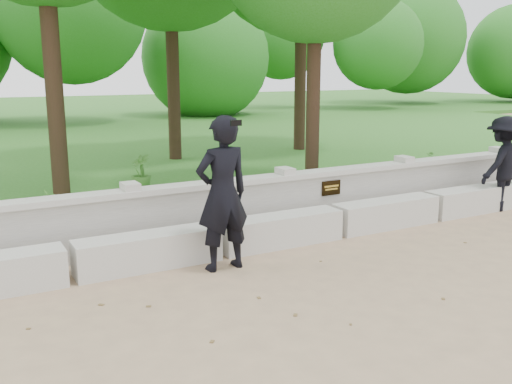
# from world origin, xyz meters

# --- Properties ---
(ground) EXTENTS (80.00, 80.00, 0.00)m
(ground) POSITION_xyz_m (0.00, 0.00, 0.00)
(ground) COLOR tan
(ground) RESTS_ON ground
(lawn) EXTENTS (40.00, 22.00, 0.25)m
(lawn) POSITION_xyz_m (0.00, 14.00, 0.12)
(lawn) COLOR #2C621D
(lawn) RESTS_ON ground
(concrete_bench) EXTENTS (11.90, 0.45, 0.45)m
(concrete_bench) POSITION_xyz_m (0.00, 1.90, 0.22)
(concrete_bench) COLOR beige
(concrete_bench) RESTS_ON ground
(parapet_wall) EXTENTS (12.50, 0.35, 0.90)m
(parapet_wall) POSITION_xyz_m (0.00, 2.60, 0.46)
(parapet_wall) COLOR beige
(parapet_wall) RESTS_ON ground
(man_main) EXTENTS (0.75, 0.66, 1.98)m
(man_main) POSITION_xyz_m (-2.18, 1.39, 0.99)
(man_main) COLOR black
(man_main) RESTS_ON ground
(visitor_mid) EXTENTS (1.20, 0.82, 1.71)m
(visitor_mid) POSITION_xyz_m (3.60, 1.80, 0.85)
(visitor_mid) COLOR black
(visitor_mid) RESTS_ON ground
(shrub_a) EXTENTS (0.38, 0.39, 0.62)m
(shrub_a) POSITION_xyz_m (-3.94, 3.30, 0.56)
(shrub_a) COLOR #366C25
(shrub_a) RESTS_ON lawn
(shrub_b) EXTENTS (0.37, 0.38, 0.53)m
(shrub_b) POSITION_xyz_m (0.38, 3.30, 0.52)
(shrub_b) COLOR #366C25
(shrub_b) RESTS_ON lawn
(shrub_c) EXTENTS (0.54, 0.49, 0.52)m
(shrub_c) POSITION_xyz_m (4.00, 3.69, 0.51)
(shrub_c) COLOR #366C25
(shrub_c) RESTS_ON lawn
(shrub_d) EXTENTS (0.46, 0.48, 0.68)m
(shrub_d) POSITION_xyz_m (-1.94, 5.50, 0.59)
(shrub_d) COLOR #366C25
(shrub_d) RESTS_ON lawn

